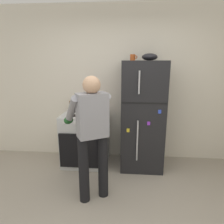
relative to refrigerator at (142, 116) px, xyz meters
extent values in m
cube|color=silver|center=(-0.38, 0.38, 0.47)|extent=(6.00, 0.10, 2.70)
cube|color=black|center=(0.00, 0.00, 0.00)|extent=(0.68, 0.68, 1.77)
cube|color=black|center=(0.00, -0.34, 0.28)|extent=(0.67, 0.01, 0.01)
cylinder|color=#B7B7BC|center=(-0.08, -0.36, -0.30)|extent=(0.02, 0.02, 0.64)
cylinder|color=#B7B7BC|center=(-0.08, -0.36, 0.58)|extent=(0.02, 0.02, 0.33)
cube|color=purple|center=(0.08, -0.35, -0.02)|extent=(0.04, 0.01, 0.06)
cube|color=blue|center=(0.23, -0.35, 0.16)|extent=(0.04, 0.01, 0.06)
cube|color=yellow|center=(-0.23, -0.35, -0.14)|extent=(0.04, 0.01, 0.06)
cube|color=silver|center=(-0.96, 0.00, -0.44)|extent=(0.76, 0.64, 0.90)
cube|color=black|center=(-0.96, -0.32, -0.51)|extent=(0.53, 0.01, 0.32)
cylinder|color=black|center=(-1.14, -0.14, 0.01)|extent=(0.17, 0.17, 0.01)
cylinder|color=black|center=(-0.78, -0.14, 0.01)|extent=(0.17, 0.17, 0.01)
cylinder|color=black|center=(-1.14, 0.14, 0.01)|extent=(0.17, 0.17, 0.01)
cylinder|color=black|center=(-0.78, 0.14, 0.01)|extent=(0.17, 0.17, 0.01)
cylinder|color=silver|center=(-1.22, -0.33, -0.05)|extent=(0.04, 0.03, 0.04)
cylinder|color=silver|center=(-1.05, -0.33, -0.05)|extent=(0.04, 0.03, 0.04)
cylinder|color=silver|center=(-0.87, -0.33, -0.05)|extent=(0.04, 0.03, 0.04)
cylinder|color=silver|center=(-0.70, -0.33, -0.05)|extent=(0.04, 0.03, 0.04)
cube|color=black|center=(-0.96, -0.33, -0.52)|extent=(0.72, 0.03, 0.57)
cylinder|color=black|center=(-0.77, -1.01, -0.45)|extent=(0.13, 0.13, 0.86)
cylinder|color=black|center=(-0.54, -0.89, -0.45)|extent=(0.13, 0.13, 0.86)
cube|color=gray|center=(-0.66, -0.95, 0.25)|extent=(0.41, 0.35, 0.54)
sphere|color=tan|center=(-0.66, -0.95, 0.61)|extent=(0.21, 0.21, 0.21)
sphere|color=#353535|center=(-0.66, -0.95, 0.57)|extent=(0.15, 0.15, 0.15)
cylinder|color=gray|center=(-0.93, -0.86, 0.28)|extent=(0.31, 0.46, 0.44)
cylinder|color=gray|center=(-0.58, -0.67, 0.28)|extent=(0.31, 0.46, 0.44)
ellipsoid|color=#1E5123|center=(-1.04, -0.68, 0.10)|extent=(0.12, 0.18, 0.10)
ellipsoid|color=#1E5123|center=(-0.69, -0.48, 0.10)|extent=(0.12, 0.18, 0.10)
cylinder|color=red|center=(-0.80, -0.05, 0.09)|extent=(0.25, 0.25, 0.14)
cube|color=black|center=(-0.95, -0.05, 0.13)|extent=(0.05, 0.03, 0.02)
cube|color=black|center=(-0.65, -0.05, 0.13)|extent=(0.05, 0.03, 0.02)
cylinder|color=#B24C1E|center=(-0.18, 0.05, 0.93)|extent=(0.08, 0.08, 0.10)
torus|color=#B24C1E|center=(-0.14, 0.05, 0.94)|extent=(0.06, 0.01, 0.06)
cylinder|color=brown|center=(-1.26, 0.20, 0.10)|extent=(0.05, 0.05, 0.17)
ellipsoid|color=black|center=(0.08, 0.00, 0.94)|extent=(0.24, 0.24, 0.11)
camera|label=1|loc=(-0.23, -3.23, 0.87)|focal=32.19mm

